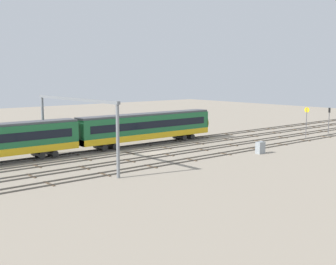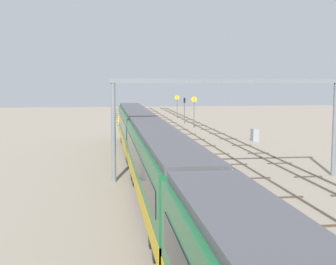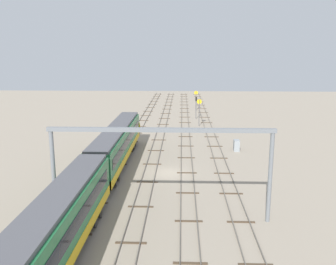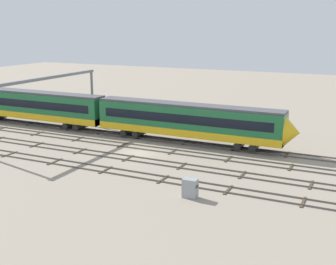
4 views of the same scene
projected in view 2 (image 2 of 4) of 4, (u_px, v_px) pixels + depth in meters
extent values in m
plane|color=gray|center=(199.00, 155.00, 51.62)|extent=(191.41, 191.41, 0.00)
cube|color=#59544C|center=(265.00, 153.00, 52.59)|extent=(175.41, 0.07, 0.16)
cube|color=#59544C|center=(252.00, 153.00, 52.40)|extent=(175.41, 0.07, 0.16)
cube|color=#473828|center=(308.00, 177.00, 39.70)|extent=(0.24, 2.40, 0.08)
cube|color=#473828|center=(280.00, 163.00, 46.10)|extent=(0.24, 2.40, 0.08)
cube|color=#473828|center=(258.00, 153.00, 52.50)|extent=(0.24, 2.40, 0.08)
cube|color=#473828|center=(242.00, 145.00, 58.90)|extent=(0.24, 2.40, 0.08)
cube|color=#473828|center=(228.00, 139.00, 65.30)|extent=(0.24, 2.40, 0.08)
cube|color=#473828|center=(217.00, 134.00, 71.70)|extent=(0.24, 2.40, 0.08)
cube|color=#473828|center=(208.00, 129.00, 78.10)|extent=(0.24, 2.40, 0.08)
cube|color=#473828|center=(200.00, 126.00, 84.50)|extent=(0.24, 2.40, 0.08)
cube|color=#473828|center=(193.00, 122.00, 90.90)|extent=(0.24, 2.40, 0.08)
cube|color=#473828|center=(188.00, 120.00, 97.31)|extent=(0.24, 2.40, 0.08)
cube|color=#473828|center=(182.00, 117.00, 103.71)|extent=(0.24, 2.40, 0.08)
cube|color=#473828|center=(178.00, 115.00, 110.11)|extent=(0.24, 2.40, 0.08)
cube|color=#473828|center=(174.00, 113.00, 116.51)|extent=(0.24, 2.40, 0.08)
cube|color=#473828|center=(170.00, 111.00, 122.91)|extent=(0.24, 2.40, 0.08)
cube|color=#473828|center=(167.00, 110.00, 129.31)|extent=(0.24, 2.40, 0.08)
cube|color=#473828|center=(164.00, 108.00, 135.71)|extent=(0.24, 2.40, 0.08)
cube|color=#59544C|center=(225.00, 154.00, 52.00)|extent=(175.41, 0.07, 0.16)
cube|color=#59544C|center=(212.00, 154.00, 51.81)|extent=(175.41, 0.07, 0.16)
cube|color=#473828|center=(330.00, 226.00, 26.31)|extent=(0.24, 2.40, 0.08)
cube|color=#473828|center=(286.00, 197.00, 32.71)|extent=(0.24, 2.40, 0.08)
cube|color=#473828|center=(256.00, 178.00, 39.11)|extent=(0.24, 2.40, 0.08)
cube|color=#473828|center=(235.00, 164.00, 45.51)|extent=(0.24, 2.40, 0.08)
cube|color=#473828|center=(219.00, 154.00, 51.91)|extent=(0.24, 2.40, 0.08)
cube|color=#473828|center=(206.00, 146.00, 58.31)|extent=(0.24, 2.40, 0.08)
cube|color=#473828|center=(196.00, 139.00, 64.71)|extent=(0.24, 2.40, 0.08)
cube|color=#473828|center=(188.00, 134.00, 71.11)|extent=(0.24, 2.40, 0.08)
cube|color=#473828|center=(181.00, 130.00, 77.51)|extent=(0.24, 2.40, 0.08)
cube|color=#473828|center=(175.00, 126.00, 83.91)|extent=(0.24, 2.40, 0.08)
cube|color=#473828|center=(170.00, 123.00, 90.32)|extent=(0.24, 2.40, 0.08)
cube|color=#473828|center=(166.00, 120.00, 96.72)|extent=(0.24, 2.40, 0.08)
cube|color=#473828|center=(162.00, 117.00, 103.12)|extent=(0.24, 2.40, 0.08)
cube|color=#473828|center=(159.00, 115.00, 109.52)|extent=(0.24, 2.40, 0.08)
cube|color=#473828|center=(156.00, 113.00, 115.92)|extent=(0.24, 2.40, 0.08)
cube|color=#473828|center=(153.00, 112.00, 122.32)|extent=(0.24, 2.40, 0.08)
cube|color=#473828|center=(151.00, 110.00, 128.72)|extent=(0.24, 2.40, 0.08)
cube|color=#473828|center=(148.00, 109.00, 135.12)|extent=(0.24, 2.40, 0.08)
cube|color=#59544C|center=(185.00, 154.00, 51.41)|extent=(175.41, 0.07, 0.16)
cube|color=#59544C|center=(172.00, 155.00, 51.22)|extent=(175.41, 0.07, 0.16)
cube|color=#473828|center=(282.00, 259.00, 21.41)|extent=(0.24, 2.40, 0.08)
cube|color=#473828|center=(240.00, 217.00, 28.06)|extent=(0.24, 2.40, 0.08)
cube|color=#473828|center=(214.00, 191.00, 34.70)|extent=(0.24, 2.40, 0.08)
cube|color=#473828|center=(196.00, 173.00, 41.35)|extent=(0.24, 2.40, 0.08)
cube|color=#473828|center=(184.00, 160.00, 48.00)|extent=(0.24, 2.40, 0.08)
cube|color=#473828|center=(174.00, 150.00, 54.64)|extent=(0.24, 2.40, 0.08)
cube|color=#473828|center=(166.00, 143.00, 61.29)|extent=(0.24, 2.40, 0.08)
cube|color=#473828|center=(160.00, 137.00, 67.94)|extent=(0.24, 2.40, 0.08)
cube|color=#473828|center=(155.00, 132.00, 74.59)|extent=(0.24, 2.40, 0.08)
cube|color=#473828|center=(151.00, 127.00, 81.23)|extent=(0.24, 2.40, 0.08)
cube|color=#473828|center=(148.00, 124.00, 87.88)|extent=(0.24, 2.40, 0.08)
cube|color=#473828|center=(145.00, 121.00, 94.53)|extent=(0.24, 2.40, 0.08)
cube|color=#473828|center=(142.00, 118.00, 101.17)|extent=(0.24, 2.40, 0.08)
cube|color=#473828|center=(140.00, 116.00, 107.82)|extent=(0.24, 2.40, 0.08)
cube|color=#473828|center=(138.00, 114.00, 114.47)|extent=(0.24, 2.40, 0.08)
cube|color=#473828|center=(136.00, 112.00, 121.12)|extent=(0.24, 2.40, 0.08)
cube|color=#473828|center=(134.00, 110.00, 127.76)|extent=(0.24, 2.40, 0.08)
cube|color=#473828|center=(133.00, 109.00, 134.41)|extent=(0.24, 2.40, 0.08)
cube|color=#59544C|center=(144.00, 155.00, 50.82)|extent=(175.41, 0.07, 0.16)
cube|color=#59544C|center=(130.00, 155.00, 50.63)|extent=(175.41, 0.07, 0.16)
cube|color=#473828|center=(176.00, 247.00, 22.96)|extent=(0.24, 2.40, 0.08)
cube|color=#473828|center=(161.00, 212.00, 29.13)|extent=(0.24, 2.40, 0.08)
cube|color=#473828|center=(151.00, 189.00, 35.30)|extent=(0.24, 2.40, 0.08)
cube|color=#473828|center=(144.00, 173.00, 41.47)|extent=(0.24, 2.40, 0.08)
cube|color=#473828|center=(139.00, 161.00, 47.65)|extent=(0.24, 2.40, 0.08)
cube|color=#473828|center=(135.00, 151.00, 53.82)|extent=(0.24, 2.40, 0.08)
cube|color=#473828|center=(132.00, 144.00, 59.99)|extent=(0.24, 2.40, 0.08)
cube|color=#473828|center=(129.00, 138.00, 66.16)|extent=(0.24, 2.40, 0.08)
cube|color=#473828|center=(127.00, 133.00, 72.33)|extent=(0.24, 2.40, 0.08)
cube|color=#473828|center=(125.00, 129.00, 78.51)|extent=(0.24, 2.40, 0.08)
cube|color=#473828|center=(124.00, 125.00, 84.68)|extent=(0.24, 2.40, 0.08)
cube|color=#473828|center=(123.00, 122.00, 90.85)|extent=(0.24, 2.40, 0.08)
cube|color=#473828|center=(121.00, 120.00, 97.02)|extent=(0.24, 2.40, 0.08)
cube|color=#473828|center=(120.00, 117.00, 103.20)|extent=(0.24, 2.40, 0.08)
cube|color=#473828|center=(120.00, 115.00, 109.37)|extent=(0.24, 2.40, 0.08)
cube|color=#473828|center=(119.00, 113.00, 115.54)|extent=(0.24, 2.40, 0.08)
cube|color=#473828|center=(118.00, 112.00, 121.71)|extent=(0.24, 2.40, 0.08)
cube|color=#473828|center=(117.00, 110.00, 127.89)|extent=(0.24, 2.40, 0.08)
cube|color=#473828|center=(117.00, 109.00, 134.06)|extent=(0.24, 2.40, 0.08)
cube|color=#1E6638|center=(135.00, 127.00, 53.67)|extent=(24.00, 2.90, 3.60)
cube|color=gold|center=(135.00, 138.00, 53.82)|extent=(24.00, 2.94, 0.90)
cube|color=#4C4C51|center=(135.00, 109.00, 53.46)|extent=(24.00, 2.50, 0.30)
cube|color=black|center=(148.00, 123.00, 53.81)|extent=(22.00, 0.04, 1.10)
cube|color=black|center=(122.00, 123.00, 53.43)|extent=(22.00, 0.04, 1.10)
cylinder|color=black|center=(141.00, 158.00, 45.46)|extent=(0.90, 2.70, 0.90)
cylinder|color=black|center=(139.00, 156.00, 47.24)|extent=(0.90, 2.70, 0.90)
cylinder|color=black|center=(132.00, 139.00, 60.60)|extent=(0.90, 2.70, 0.90)
cylinder|color=black|center=(131.00, 137.00, 62.37)|extent=(0.90, 2.70, 0.90)
cube|color=#1E6638|center=(160.00, 165.00, 29.23)|extent=(24.00, 2.90, 3.60)
cube|color=gold|center=(160.00, 187.00, 29.38)|extent=(24.00, 2.94, 0.90)
cube|color=#4C4C51|center=(160.00, 134.00, 29.02)|extent=(24.00, 2.50, 0.30)
cube|color=black|center=(184.00, 158.00, 29.38)|extent=(22.00, 0.04, 1.10)
cube|color=black|center=(137.00, 159.00, 29.00)|extent=(22.00, 0.04, 1.10)
cylinder|color=black|center=(183.00, 249.00, 21.03)|extent=(0.90, 2.70, 0.90)
cylinder|color=black|center=(177.00, 236.00, 22.80)|extent=(0.90, 2.70, 0.90)
cylinder|color=black|center=(150.00, 179.00, 36.16)|extent=(0.90, 2.70, 0.90)
cylinder|color=black|center=(148.00, 174.00, 37.93)|extent=(0.90, 2.70, 0.90)
cone|color=gold|center=(129.00, 119.00, 66.30)|extent=(1.60, 3.24, 3.24)
cylinder|color=slate|center=(334.00, 130.00, 39.87)|extent=(0.36, 0.36, 7.84)
cylinder|color=slate|center=(114.00, 133.00, 37.44)|extent=(0.36, 0.36, 7.84)
cube|color=slate|center=(228.00, 81.00, 38.21)|extent=(0.40, 19.06, 0.35)
cylinder|color=#4C4C51|center=(177.00, 107.00, 100.26)|extent=(0.12, 0.12, 4.87)
cylinder|color=yellow|center=(177.00, 97.00, 100.08)|extent=(0.05, 0.92, 0.92)
cube|color=black|center=(177.00, 97.00, 100.11)|extent=(0.02, 0.41, 0.12)
cylinder|color=#4C4C51|center=(194.00, 112.00, 80.77)|extent=(0.12, 0.12, 5.26)
cylinder|color=yellow|center=(194.00, 99.00, 80.56)|extent=(0.05, 0.93, 0.93)
cube|color=black|center=(194.00, 99.00, 80.59)|extent=(0.02, 0.42, 0.12)
cylinder|color=#4C4C51|center=(184.00, 113.00, 88.71)|extent=(0.14, 0.14, 3.91)
cube|color=black|center=(184.00, 100.00, 88.44)|extent=(0.20, 0.32, 0.90)
sphere|color=red|center=(184.00, 99.00, 88.53)|extent=(0.20, 0.20, 0.20)
sphere|color=#262626|center=(184.00, 101.00, 88.57)|extent=(0.20, 0.20, 0.20)
cube|color=gray|center=(255.00, 135.00, 63.18)|extent=(1.25, 0.80, 1.66)
cube|color=#333333|center=(253.00, 133.00, 63.78)|extent=(0.02, 0.56, 0.24)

